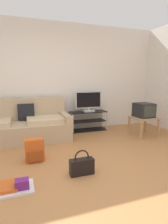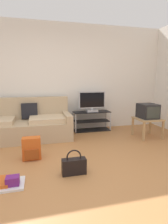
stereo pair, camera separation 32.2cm
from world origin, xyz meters
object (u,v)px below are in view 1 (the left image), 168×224
object	(u,v)px
side_table	(144,120)
crt_tv	(144,110)
tv_stand	(88,121)
handbag	(82,166)
floor_tray	(15,187)
flat_tv	(88,102)
backpack	(35,150)
couch	(19,126)

from	to	relation	value
side_table	crt_tv	bearing A→B (deg)	90.00
tv_stand	handbag	distance (m)	2.29
side_table	floor_tray	size ratio (longest dim) A/B	1.28
side_table	flat_tv	bearing A→B (deg)	142.24
side_table	handbag	world-z (taller)	side_table
handbag	floor_tray	xyz separation A→B (m)	(-0.88, -0.09, -0.08)
crt_tv	backpack	world-z (taller)	crt_tv
couch	floor_tray	xyz separation A→B (m)	(-0.07, -1.96, -0.28)
flat_tv	side_table	xyz separation A→B (m)	(1.08, -0.84, -0.38)
couch	crt_tv	xyz separation A→B (m)	(2.78, -0.60, 0.29)
couch	tv_stand	world-z (taller)	couch
tv_stand	crt_tv	bearing A→B (deg)	-37.96
flat_tv	side_table	distance (m)	1.42
backpack	floor_tray	distance (m)	0.82
couch	side_table	size ratio (longest dim) A/B	3.97
flat_tv	crt_tv	bearing A→B (deg)	-37.22
tv_stand	flat_tv	xyz separation A→B (m)	(0.00, -0.02, 0.51)
tv_stand	crt_tv	world-z (taller)	crt_tv
handbag	floor_tray	size ratio (longest dim) A/B	0.86
tv_stand	crt_tv	distance (m)	1.42
flat_tv	crt_tv	xyz separation A→B (m)	(1.08, -0.82, -0.15)
handbag	floor_tray	bearing A→B (deg)	-174.05
side_table	handbag	xyz separation A→B (m)	(-1.97, -1.25, -0.25)
tv_stand	backpack	xyz separation A→B (m)	(-1.47, -1.45, -0.07)
couch	backpack	bearing A→B (deg)	-79.54
side_table	backpack	xyz separation A→B (m)	(-2.56, -0.58, -0.20)
backpack	handbag	size ratio (longest dim) A/B	1.03
flat_tv	floor_tray	world-z (taller)	flat_tv
tv_stand	side_table	bearing A→B (deg)	-38.49
crt_tv	flat_tv	bearing A→B (deg)	142.78
crt_tv	handbag	xyz separation A→B (m)	(-1.97, -1.27, -0.49)
couch	tv_stand	xyz separation A→B (m)	(1.69, 0.25, -0.07)
couch	backpack	xyz separation A→B (m)	(0.22, -1.20, -0.14)
tv_stand	floor_tray	distance (m)	2.83
flat_tv	backpack	world-z (taller)	flat_tv
floor_tray	side_table	bearing A→B (deg)	25.23
backpack	handbag	xyz separation A→B (m)	(0.59, -0.67, -0.06)
tv_stand	flat_tv	world-z (taller)	flat_tv
floor_tray	backpack	bearing A→B (deg)	68.94
couch	flat_tv	world-z (taller)	flat_tv
handbag	floor_tray	distance (m)	0.89
side_table	tv_stand	bearing A→B (deg)	141.51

